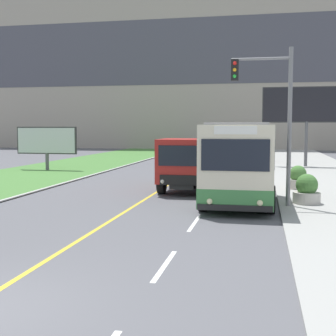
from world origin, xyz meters
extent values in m
cube|color=silver|center=(2.75, 3.20, 0.00)|extent=(0.12, 2.40, 0.01)
cube|color=silver|center=(2.75, 7.80, 0.00)|extent=(0.12, 2.40, 0.01)
cube|color=silver|center=(2.75, 12.40, 0.00)|extent=(0.12, 2.40, 0.01)
cube|color=silver|center=(2.75, 17.00, 0.00)|extent=(0.12, 2.40, 0.01)
cube|color=silver|center=(2.75, 21.60, 0.00)|extent=(0.12, 2.40, 0.01)
cube|color=silver|center=(2.75, 26.20, 0.00)|extent=(0.12, 2.40, 0.01)
cube|color=#A89E8E|center=(0.00, 60.51, 12.58)|extent=(80.00, 8.00, 25.16)
cube|color=#4C4C56|center=(0.00, 56.49, 13.21)|extent=(80.00, 0.04, 8.81)
cube|color=beige|center=(3.96, 11.58, 1.71)|extent=(2.55, 5.58, 2.86)
cube|color=#3D7F42|center=(3.96, 11.58, 0.62)|extent=(2.57, 5.60, 0.70)
cube|color=black|center=(3.96, 11.58, 2.14)|extent=(2.57, 5.13, 1.00)
cube|color=gray|center=(3.96, 11.58, 3.18)|extent=(2.17, 5.02, 0.08)
cube|color=black|center=(3.96, 8.77, 2.14)|extent=(2.24, 0.04, 1.05)
cube|color=black|center=(3.96, 8.76, 0.38)|extent=(2.50, 0.06, 0.20)
sphere|color=#F4EAB2|center=(3.13, 8.75, 0.57)|extent=(0.20, 0.20, 0.20)
sphere|color=#F4EAB2|center=(4.79, 8.75, 0.57)|extent=(0.20, 0.20, 0.20)
cube|color=white|center=(3.96, 8.77, 2.96)|extent=(1.40, 0.04, 0.28)
cylinder|color=black|center=(2.75, 10.02, 0.50)|extent=(0.28, 1.00, 1.00)
cylinder|color=black|center=(5.17, 10.02, 0.50)|extent=(0.28, 1.00, 1.00)
cylinder|color=black|center=(2.75, 13.36, 0.50)|extent=(0.28, 1.00, 1.00)
cylinder|color=black|center=(5.17, 13.36, 0.50)|extent=(0.28, 1.00, 1.00)
cube|color=black|center=(1.43, 16.56, 0.45)|extent=(1.06, 6.98, 0.20)
cube|color=#AD231E|center=(1.43, 14.36, 1.53)|extent=(2.37, 2.58, 1.97)
cube|color=black|center=(1.43, 13.05, 1.82)|extent=(2.01, 0.04, 0.88)
cube|color=black|center=(1.43, 13.04, 0.77)|extent=(1.89, 0.06, 0.44)
sphere|color=silver|center=(0.60, 13.03, 0.70)|extent=(0.18, 0.18, 0.18)
sphere|color=silver|center=(2.26, 13.03, 0.70)|extent=(0.18, 0.18, 0.18)
cube|color=orange|center=(1.43, 17.97, 0.61)|extent=(2.25, 4.15, 0.12)
cube|color=orange|center=(0.37, 17.97, 1.24)|extent=(0.12, 4.15, 1.38)
cube|color=orange|center=(2.49, 17.97, 1.24)|extent=(0.12, 4.15, 1.38)
cube|color=orange|center=(1.43, 15.96, 1.24)|extent=(2.25, 0.12, 1.38)
cube|color=orange|center=(1.43, 19.98, 1.24)|extent=(2.25, 0.12, 1.38)
cube|color=orange|center=(1.43, 15.96, 2.05)|extent=(2.25, 0.12, 0.24)
cylinder|color=black|center=(0.34, 14.10, 0.52)|extent=(0.30, 1.04, 1.04)
cylinder|color=black|center=(2.52, 14.10, 0.52)|extent=(0.30, 1.04, 1.04)
cylinder|color=black|center=(0.34, 18.18, 0.52)|extent=(0.30, 1.04, 1.04)
cylinder|color=black|center=(2.52, 18.18, 0.52)|extent=(0.30, 1.04, 1.04)
cube|color=maroon|center=(4.18, 33.92, 0.49)|extent=(1.80, 4.30, 0.61)
cube|color=black|center=(4.18, 34.03, 1.12)|extent=(1.53, 2.36, 0.65)
cylinder|color=black|center=(3.37, 32.63, 0.31)|extent=(0.18, 0.62, 0.62)
cylinder|color=black|center=(4.99, 32.63, 0.31)|extent=(0.18, 0.62, 0.62)
cylinder|color=black|center=(3.37, 35.21, 0.31)|extent=(0.18, 0.62, 0.62)
cylinder|color=black|center=(4.99, 35.21, 0.31)|extent=(0.18, 0.62, 0.62)
cylinder|color=slate|center=(5.82, 11.43, 3.01)|extent=(0.16, 0.16, 6.01)
cylinder|color=slate|center=(4.72, 11.43, 5.61)|extent=(2.20, 0.10, 0.10)
cube|color=black|center=(3.76, 11.43, 5.21)|extent=(0.28, 0.24, 0.80)
sphere|color=red|center=(3.76, 11.30, 5.45)|extent=(0.14, 0.14, 0.14)
sphere|color=orange|center=(3.76, 11.30, 5.21)|extent=(0.14, 0.14, 0.14)
sphere|color=green|center=(3.76, 11.30, 4.97)|extent=(0.14, 0.14, 0.14)
cylinder|color=#59595B|center=(8.10, 30.00, 1.73)|extent=(0.24, 0.24, 3.47)
cube|color=#333333|center=(8.10, 30.00, 4.73)|extent=(6.59, 0.20, 2.68)
cube|color=black|center=(8.10, 29.89, 4.73)|extent=(6.43, 0.02, 2.52)
cylinder|color=#59595B|center=(-10.06, 23.92, 0.62)|extent=(0.24, 0.24, 1.24)
cube|color=#333333|center=(-10.06, 23.92, 2.11)|extent=(4.43, 0.20, 1.91)
cube|color=silver|center=(-10.06, 23.81, 2.11)|extent=(4.27, 0.02, 1.75)
cylinder|color=#B7B2A8|center=(6.57, 12.08, 0.30)|extent=(1.06, 1.06, 0.44)
sphere|color=#477A38|center=(6.57, 12.08, 0.81)|extent=(0.85, 0.85, 0.85)
cylinder|color=#B7B2A8|center=(6.56, 16.51, 0.31)|extent=(1.01, 1.01, 0.45)
sphere|color=#477A38|center=(6.56, 16.51, 0.81)|extent=(0.81, 0.81, 0.81)
camera|label=1|loc=(4.81, -6.71, 3.06)|focal=50.00mm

